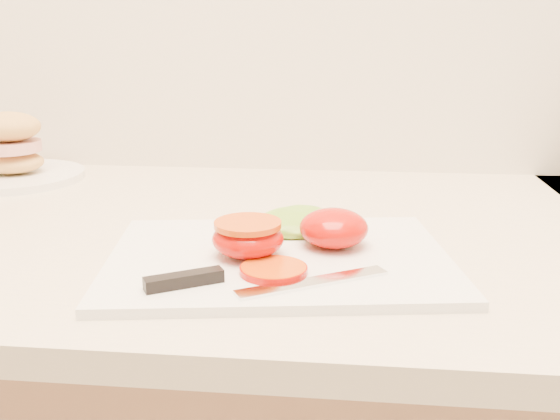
# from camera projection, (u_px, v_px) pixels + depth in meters

# --- Properties ---
(cutting_board) EXTENTS (0.38, 0.30, 0.01)m
(cutting_board) POSITION_uv_depth(u_px,v_px,m) (279.00, 259.00, 0.65)
(cutting_board) COLOR white
(cutting_board) RESTS_ON counter
(tomato_half_dome) EXTENTS (0.07, 0.07, 0.04)m
(tomato_half_dome) POSITION_uv_depth(u_px,v_px,m) (334.00, 228.00, 0.67)
(tomato_half_dome) COLOR #B60606
(tomato_half_dome) RESTS_ON cutting_board
(tomato_half_cut) EXTENTS (0.07, 0.07, 0.04)m
(tomato_half_cut) POSITION_uv_depth(u_px,v_px,m) (248.00, 237.00, 0.64)
(tomato_half_cut) COLOR #B60606
(tomato_half_cut) RESTS_ON cutting_board
(tomato_slice_0) EXTENTS (0.06, 0.06, 0.01)m
(tomato_slice_0) POSITION_uv_depth(u_px,v_px,m) (274.00, 270.00, 0.60)
(tomato_slice_0) COLOR #CB510C
(tomato_slice_0) RESTS_ON cutting_board
(lettuce_leaf_0) EXTENTS (0.12, 0.12, 0.02)m
(lettuce_leaf_0) POSITION_uv_depth(u_px,v_px,m) (302.00, 222.00, 0.72)
(lettuce_leaf_0) COLOR #7EB32F
(lettuce_leaf_0) RESTS_ON cutting_board
(knife) EXTENTS (0.22, 0.09, 0.01)m
(knife) POSITION_uv_depth(u_px,v_px,m) (235.00, 281.00, 0.57)
(knife) COLOR silver
(knife) RESTS_ON cutting_board
(sandwich_plate) EXTENTS (0.22, 0.22, 0.11)m
(sandwich_plate) POSITION_uv_depth(u_px,v_px,m) (11.00, 156.00, 1.00)
(sandwich_plate) COLOR white
(sandwich_plate) RESTS_ON counter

